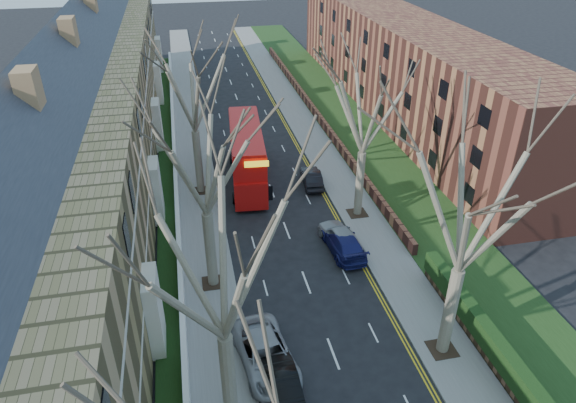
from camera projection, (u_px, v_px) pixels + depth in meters
pavement_left at (191, 139)px, 51.27m from camera, size 3.00×102.00×0.12m
pavement_right at (308, 129)px, 53.41m from camera, size 3.00×102.00×0.12m
terrace_left at (91, 123)px, 40.39m from camera, size 9.70×78.00×13.60m
flats_right at (401, 66)px, 56.34m from camera, size 13.97×54.00×10.00m
front_wall_left at (176, 171)px, 43.95m from camera, size 0.30×78.00×1.00m
grass_verge_right at (349, 125)px, 54.17m from camera, size 6.00×102.00×0.06m
tree_left_mid at (218, 253)px, 18.68m from camera, size 10.50×10.50×14.71m
tree_left_far at (201, 149)px, 27.27m from camera, size 10.15×10.15×14.22m
tree_left_dist at (190, 77)px, 37.23m from camera, size 10.50×10.50×14.71m
tree_right_mid at (475, 195)px, 22.41m from camera, size 10.50×10.50×14.71m
tree_right_far at (367, 98)px, 34.37m from camera, size 10.15×10.15×14.22m
double_decker_bus at (247, 156)px, 42.64m from camera, size 3.50×11.32×4.65m
car_left_mid at (284, 388)px, 24.30m from camera, size 1.68×4.34×1.41m
car_left_far at (266, 354)px, 26.03m from camera, size 3.24×5.80×1.53m
car_right_near at (343, 242)px, 34.63m from camera, size 2.28×5.08×1.44m
car_right_mid at (341, 237)px, 35.08m from camera, size 2.47×4.83×1.57m
car_right_far at (312, 178)px, 42.81m from camera, size 1.74×4.17×1.34m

